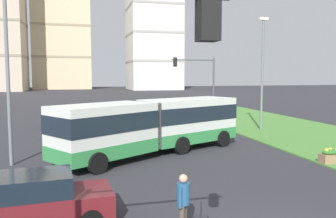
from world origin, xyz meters
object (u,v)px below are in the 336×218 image
(car_maroon_sedan, at_px, (34,202))
(flower_planter_2, at_px, (331,156))
(apartment_tower_centre, at_px, (153,9))
(car_navy_sedan, at_px, (70,117))
(streetlight_median, at_px, (262,69))
(articulated_bus, at_px, (153,125))
(pedestrian_crossing, at_px, (183,200))
(streetlight_left, at_px, (7,66))
(traffic_light_far_right, at_px, (200,79))
(apartment_tower_westcentre, at_px, (62,14))
(traffic_light_near_left, at_px, (9,114))

(car_maroon_sedan, distance_m, flower_planter_2, 14.07)
(flower_planter_2, bearing_deg, apartment_tower_centre, 83.43)
(car_navy_sedan, bearing_deg, streetlight_median, -25.24)
(articulated_bus, bearing_deg, pedestrian_crossing, -97.17)
(car_navy_sedan, distance_m, streetlight_left, 14.50)
(traffic_light_far_right, relative_size, streetlight_median, 0.67)
(pedestrian_crossing, bearing_deg, streetlight_median, 54.87)
(car_navy_sedan, xyz_separation_m, streetlight_median, (14.87, -7.01, 4.13))
(articulated_bus, bearing_deg, traffic_light_far_right, 58.25)
(flower_planter_2, bearing_deg, streetlight_left, 166.45)
(car_navy_sedan, xyz_separation_m, car_maroon_sedan, (-0.50, -21.45, 0.00))
(apartment_tower_westcentre, bearing_deg, streetlight_left, -89.16)
(streetlight_median, height_order, apartment_tower_centre, apartment_tower_centre)
(flower_planter_2, distance_m, streetlight_left, 16.48)
(articulated_bus, distance_m, car_navy_sedan, 13.86)
(apartment_tower_westcentre, distance_m, apartment_tower_centre, 30.78)
(articulated_bus, xyz_separation_m, apartment_tower_centre, (19.04, 90.13, 23.39))
(articulated_bus, height_order, traffic_light_near_left, traffic_light_near_left)
(car_navy_sedan, bearing_deg, traffic_light_far_right, -12.64)
(articulated_bus, bearing_deg, car_navy_sedan, 110.42)
(apartment_tower_westcentre, bearing_deg, flower_planter_2, -81.05)
(traffic_light_far_right, xyz_separation_m, apartment_tower_centre, (12.58, 79.70, 20.92))
(car_maroon_sedan, xyz_separation_m, flower_planter_2, (13.47, 4.05, -0.33))
(car_navy_sedan, distance_m, traffic_light_near_left, 27.72)
(streetlight_left, height_order, apartment_tower_centre, apartment_tower_centre)
(streetlight_left, bearing_deg, apartment_tower_centre, 73.84)
(apartment_tower_westcentre, bearing_deg, articulated_bus, -85.12)
(car_maroon_sedan, xyz_separation_m, pedestrian_crossing, (4.05, -1.63, 0.25))
(articulated_bus, bearing_deg, apartment_tower_centre, 78.07)
(streetlight_median, distance_m, apartment_tower_centre, 87.02)
(apartment_tower_westcentre, bearing_deg, traffic_light_near_left, -88.05)
(car_navy_sedan, distance_m, traffic_light_far_right, 12.04)
(car_navy_sedan, xyz_separation_m, traffic_light_far_right, (11.28, -2.53, 3.36))
(traffic_light_far_right, xyz_separation_m, streetlight_median, (3.59, -4.48, 0.77))
(articulated_bus, height_order, flower_planter_2, articulated_bus)
(traffic_light_near_left, height_order, streetlight_left, streetlight_left)
(streetlight_median, bearing_deg, car_navy_sedan, 154.76)
(apartment_tower_centre, bearing_deg, car_maroon_sedan, -103.88)
(streetlight_median, height_order, apartment_tower_westcentre, apartment_tower_westcentre)
(flower_planter_2, relative_size, apartment_tower_centre, 0.02)
(apartment_tower_centre, bearing_deg, traffic_light_near_left, -102.82)
(streetlight_median, bearing_deg, articulated_bus, -149.33)
(pedestrian_crossing, height_order, streetlight_left, streetlight_left)
(car_navy_sedan, relative_size, car_maroon_sedan, 0.98)
(flower_planter_2, xyz_separation_m, apartment_tower_westcentre, (-16.95, 107.66, 24.09))
(pedestrian_crossing, relative_size, apartment_tower_centre, 0.03)
(car_maroon_sedan, xyz_separation_m, streetlight_left, (-1.96, 7.77, 4.11))
(streetlight_left, xyz_separation_m, streetlight_median, (17.33, 6.68, 0.02))
(pedestrian_crossing, height_order, traffic_light_far_right, traffic_light_far_right)
(traffic_light_near_left, distance_m, streetlight_left, 14.10)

